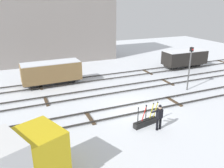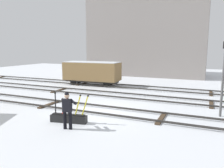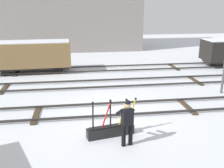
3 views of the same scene
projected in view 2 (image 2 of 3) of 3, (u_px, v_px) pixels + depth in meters
The scene contains 9 objects.
ground_plane at pixel (99, 111), 12.59m from camera, with size 60.00×60.00×0.00m, color silver.
track_main_line at pixel (99, 109), 12.57m from camera, with size 44.00×1.94×0.18m.
track_siding_near at pixel (124, 95), 16.25m from camera, with size 44.00×1.94×0.18m.
track_siding_far at pixel (139, 87), 19.65m from camera, with size 44.00×1.94×0.18m.
switch_lever_frame at pixel (69, 117), 10.69m from camera, with size 1.94×0.70×1.45m.
rail_worker at pixel (67, 108), 9.72m from camera, with size 0.62×0.69×1.69m.
signal_post at pixel (224, 71), 11.27m from camera, with size 0.24×0.32×3.89m.
apartment_building at pixel (147, 34), 29.05m from camera, with size 15.21×5.98×10.68m.
freight_car_mid_siding at pixel (92, 72), 21.33m from camera, with size 5.49×2.12×2.25m.
Camera 2 is at (5.54, -10.87, 3.57)m, focal length 35.48 mm.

